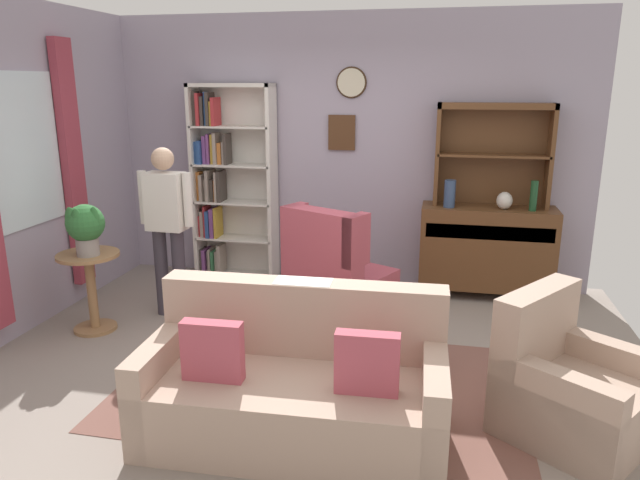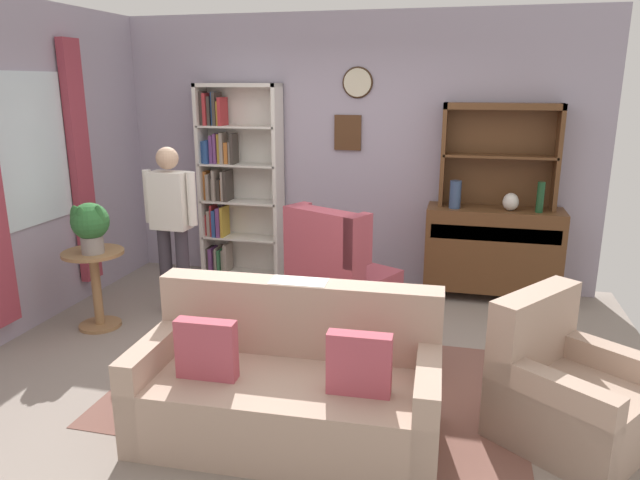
# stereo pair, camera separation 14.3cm
# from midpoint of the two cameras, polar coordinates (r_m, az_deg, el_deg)

# --- Properties ---
(ground_plane) EXTENTS (5.40, 4.60, 0.02)m
(ground_plane) POSITION_cam_midpoint_polar(r_m,az_deg,el_deg) (4.62, -0.93, -12.13)
(ground_plane) COLOR gray
(wall_back) EXTENTS (5.00, 0.09, 2.80)m
(wall_back) POSITION_cam_midpoint_polar(r_m,az_deg,el_deg) (6.23, 4.04, 8.62)
(wall_back) COLOR #A399AD
(wall_back) RESTS_ON ground_plane
(wall_left) EXTENTS (0.16, 4.20, 2.80)m
(wall_left) POSITION_cam_midpoint_polar(r_m,az_deg,el_deg) (5.42, -27.72, 5.90)
(wall_left) COLOR #A399AD
(wall_left) RESTS_ON ground_plane
(area_rug) EXTENTS (2.81, 1.78, 0.01)m
(area_rug) POSITION_cam_midpoint_polar(r_m,az_deg,el_deg) (4.32, 0.68, -14.03)
(area_rug) COLOR brown
(area_rug) RESTS_ON ground_plane
(bookshelf) EXTENTS (0.90, 0.30, 2.10)m
(bookshelf) POSITION_cam_midpoint_polar(r_m,az_deg,el_deg) (6.45, -7.82, 5.52)
(bookshelf) COLOR silver
(bookshelf) RESTS_ON ground_plane
(sideboard) EXTENTS (1.30, 0.45, 0.92)m
(sideboard) POSITION_cam_midpoint_polar(r_m,az_deg,el_deg) (6.06, 17.11, -0.84)
(sideboard) COLOR brown
(sideboard) RESTS_ON ground_plane
(sideboard_hutch) EXTENTS (1.10, 0.26, 1.00)m
(sideboard_hutch) POSITION_cam_midpoint_polar(r_m,az_deg,el_deg) (5.98, 17.84, 9.16)
(sideboard_hutch) COLOR brown
(sideboard_hutch) RESTS_ON sideboard
(vase_tall) EXTENTS (0.11, 0.11, 0.27)m
(vase_tall) POSITION_cam_midpoint_polar(r_m,az_deg,el_deg) (5.85, 13.74, 4.33)
(vase_tall) COLOR #33476B
(vase_tall) RESTS_ON sideboard
(vase_round) EXTENTS (0.15, 0.15, 0.17)m
(vase_round) POSITION_cam_midpoint_polar(r_m,az_deg,el_deg) (5.89, 18.78, 3.54)
(vase_round) COLOR beige
(vase_round) RESTS_ON sideboard
(bottle_wine) EXTENTS (0.07, 0.07, 0.29)m
(bottle_wine) POSITION_cam_midpoint_polar(r_m,az_deg,el_deg) (5.89, 21.36, 3.91)
(bottle_wine) COLOR #194223
(bottle_wine) RESTS_ON sideboard
(couch_floral) EXTENTS (1.83, 0.91, 0.90)m
(couch_floral) POSITION_cam_midpoint_polar(r_m,az_deg,el_deg) (3.67, -1.87, -14.13)
(couch_floral) COLOR tan
(couch_floral) RESTS_ON ground_plane
(armchair_floral) EXTENTS (1.07, 1.07, 0.88)m
(armchair_floral) POSITION_cam_midpoint_polar(r_m,az_deg,el_deg) (3.96, 23.94, -13.65)
(armchair_floral) COLOR tan
(armchair_floral) RESTS_ON ground_plane
(wingback_chair) EXTENTS (1.06, 1.06, 1.05)m
(wingback_chair) POSITION_cam_midpoint_polar(r_m,az_deg,el_deg) (5.34, 2.57, -3.73)
(wingback_chair) COLOR #B74C5B
(wingback_chair) RESTS_ON ground_plane
(plant_stand) EXTENTS (0.52, 0.52, 0.70)m
(plant_stand) POSITION_cam_midpoint_polar(r_m,az_deg,el_deg) (5.46, -20.34, -3.75)
(plant_stand) COLOR #997047
(plant_stand) RESTS_ON ground_plane
(potted_plant_large) EXTENTS (0.32, 0.32, 0.44)m
(potted_plant_large) POSITION_cam_midpoint_polar(r_m,az_deg,el_deg) (5.25, -20.84, 1.47)
(potted_plant_large) COLOR gray
(potted_plant_large) RESTS_ON plant_stand
(person_reading) EXTENTS (0.52, 0.22, 1.56)m
(person_reading) POSITION_cam_midpoint_polar(r_m,az_deg,el_deg) (5.46, -13.58, 2.00)
(person_reading) COLOR #38333D
(person_reading) RESTS_ON ground_plane
(coffee_table) EXTENTS (0.80, 0.50, 0.42)m
(coffee_table) POSITION_cam_midpoint_polar(r_m,az_deg,el_deg) (4.46, 4.80, -8.08)
(coffee_table) COLOR brown
(coffee_table) RESTS_ON ground_plane
(book_stack) EXTENTS (0.22, 0.16, 0.07)m
(book_stack) POSITION_cam_midpoint_polar(r_m,az_deg,el_deg) (4.37, 3.91, -7.12)
(book_stack) COLOR #723F7F
(book_stack) RESTS_ON coffee_table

